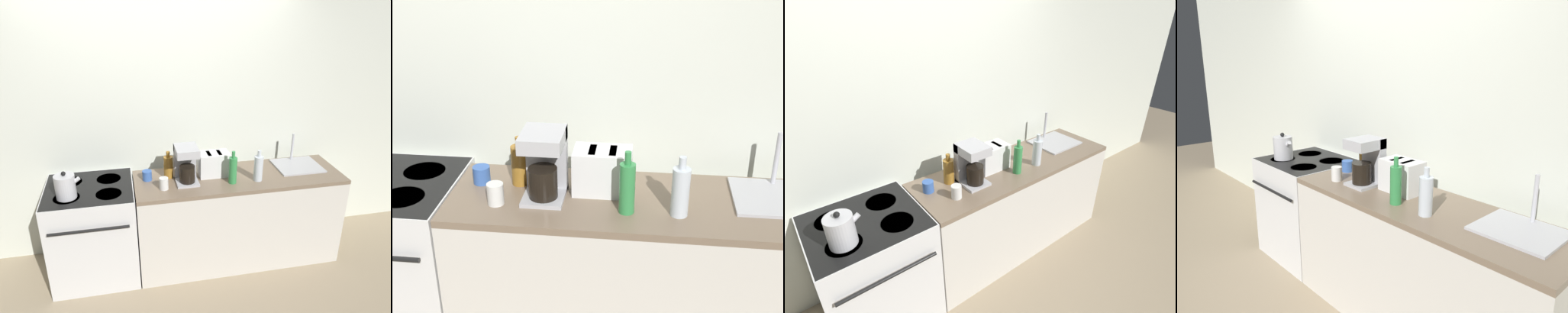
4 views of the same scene
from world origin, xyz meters
TOP-DOWN VIEW (x-y plane):
  - ground_plane at (0.00, 0.00)m, footprint 12.00×12.00m
  - wall_back at (0.00, 0.72)m, footprint 8.00×0.05m
  - stove at (-0.66, 0.33)m, footprint 0.75×0.70m
  - counter_block at (0.67, 0.29)m, footprint 1.88×0.59m
  - kettle at (-0.82, 0.20)m, footprint 0.21×0.16m
  - toaster at (0.45, 0.36)m, footprint 0.27×0.17m
  - coffee_maker at (0.18, 0.29)m, footprint 0.19×0.23m
  - sink_tray at (1.27, 0.38)m, footprint 0.42×0.36m
  - bottle_clear at (0.80, 0.18)m, footprint 0.08×0.08m
  - bottle_amber at (0.04, 0.39)m, footprint 0.08×0.08m
  - bottle_green at (0.57, 0.18)m, footprint 0.07×0.07m
  - cup_white at (-0.03, 0.18)m, footprint 0.08×0.08m
  - cup_blue at (-0.15, 0.38)m, footprint 0.08×0.08m

SIDE VIEW (x-z plane):
  - ground_plane at x=0.00m, z-range 0.00..0.00m
  - counter_block at x=0.67m, z-range 0.00..0.88m
  - stove at x=-0.66m, z-range 0.01..0.89m
  - sink_tray at x=1.27m, z-range 0.76..1.04m
  - cup_blue at x=-0.15m, z-range 0.88..0.97m
  - cup_white at x=-0.03m, z-range 0.88..0.98m
  - kettle at x=-0.82m, z-range 0.87..1.10m
  - bottle_amber at x=0.04m, z-range 0.86..1.11m
  - toaster at x=0.45m, z-range 0.88..1.10m
  - bottle_clear at x=0.80m, z-range 0.86..1.14m
  - bottle_green at x=0.57m, z-range 0.86..1.15m
  - coffee_maker at x=0.18m, z-range 0.89..1.22m
  - wall_back at x=0.00m, z-range 0.00..2.60m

